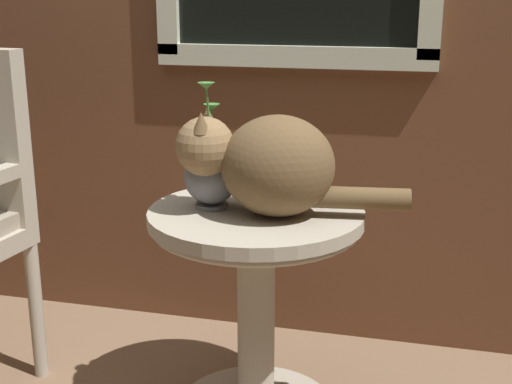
% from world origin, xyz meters
% --- Properties ---
extents(wicker_side_table, '(0.58, 0.58, 0.63)m').
position_xyz_m(wicker_side_table, '(0.28, 0.20, 0.43)').
color(wicker_side_table, '#B2A893').
rests_on(wicker_side_table, ground_plane).
extents(cat, '(0.60, 0.30, 0.27)m').
position_xyz_m(cat, '(0.32, 0.17, 0.76)').
color(cat, brown).
rests_on(cat, wicker_side_table).
extents(pewter_vase_with_ivy, '(0.15, 0.15, 0.34)m').
position_xyz_m(pewter_vase_with_ivy, '(0.16, 0.19, 0.73)').
color(pewter_vase_with_ivy, slate).
rests_on(pewter_vase_with_ivy, wicker_side_table).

